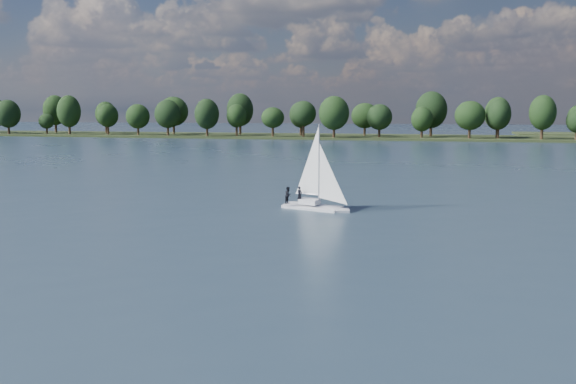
# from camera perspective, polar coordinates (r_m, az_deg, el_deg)

# --- Properties ---
(ground) EXTENTS (700.00, 700.00, 0.00)m
(ground) POSITION_cam_1_polar(r_m,az_deg,el_deg) (124.47, 3.32, 2.63)
(ground) COLOR #233342
(ground) RESTS_ON ground
(far_shore) EXTENTS (660.00, 40.00, 1.50)m
(far_shore) POSITION_cam_1_polar(r_m,az_deg,el_deg) (235.26, 8.41, 4.77)
(far_shore) COLOR black
(far_shore) RESTS_ON ground
(sailboat) EXTENTS (7.19, 4.25, 9.14)m
(sailboat) POSITION_cam_1_polar(r_m,az_deg,el_deg) (65.39, 2.20, 0.65)
(sailboat) COLOR silver
(sailboat) RESTS_ON ground
(treeline) EXTENTS (563.25, 74.09, 17.96)m
(treeline) POSITION_cam_1_polar(r_m,az_deg,el_deg) (232.97, 5.10, 6.77)
(treeline) COLOR black
(treeline) RESTS_ON ground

